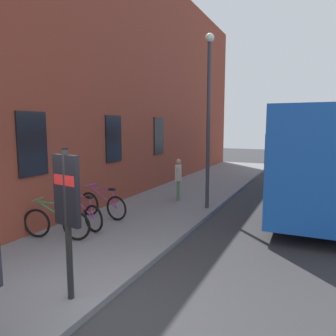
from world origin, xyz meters
TOP-DOWN VIEW (x-y plane):
  - ground at (6.00, -1.00)m, footprint 60.00×60.00m
  - sidewalk_pavement at (8.00, 1.75)m, footprint 24.00×3.50m
  - station_facade at (8.99, 3.80)m, footprint 22.00×0.65m
  - bicycle_mid_rack at (1.87, 2.67)m, footprint 0.59×1.73m
  - bicycle_nearest_sign at (2.77, 2.68)m, footprint 0.59×1.73m
  - bicycle_beside_lamp at (3.81, 2.75)m, footprint 0.48×1.77m
  - transit_info_sign at (-0.08, 0.50)m, footprint 0.18×0.56m
  - city_bus at (9.13, -3.00)m, footprint 10.54×2.79m
  - pedestrian_crossing_street at (6.86, 1.61)m, footprint 0.56×0.36m
  - street_lamp at (6.24, 0.30)m, footprint 0.28×0.28m

SIDE VIEW (x-z plane):
  - ground at x=6.00m, z-range 0.00..0.00m
  - sidewalk_pavement at x=8.00m, z-range 0.00..0.12m
  - bicycle_mid_rack at x=1.87m, z-range 0.02..1.00m
  - bicycle_nearest_sign at x=2.77m, z-range 0.02..1.00m
  - bicycle_beside_lamp at x=3.81m, z-range 0.02..1.00m
  - pedestrian_crossing_street at x=6.86m, z-range 0.29..1.82m
  - transit_info_sign at x=-0.08m, z-range 0.52..2.92m
  - city_bus at x=9.13m, z-range 0.24..3.59m
  - street_lamp at x=6.24m, z-range 0.61..6.21m
  - station_facade at x=8.99m, z-range 0.00..9.39m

